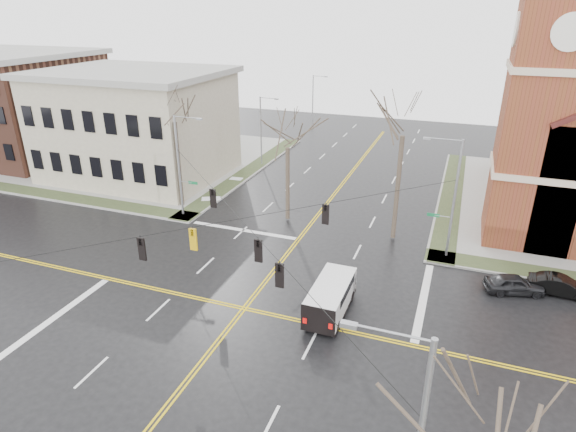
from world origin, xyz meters
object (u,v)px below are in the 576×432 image
(streetlight_north_b, at_px, (314,100))
(tree_ne, at_px, (403,129))
(signal_pole_ne, at_px, (452,196))
(parked_car_a, at_px, (514,284))
(tree_nw_far, at_px, (174,117))
(signal_pole_nw, at_px, (180,164))
(streetlight_north_a, at_px, (262,128))
(cargo_van, at_px, (332,294))
(parked_car_b, at_px, (560,286))
(tree_nw_near, at_px, (288,143))

(streetlight_north_b, height_order, tree_ne, tree_ne)
(signal_pole_ne, distance_m, tree_ne, 6.15)
(streetlight_north_b, relative_size, parked_car_a, 2.10)
(tree_nw_far, bearing_deg, streetlight_north_b, 86.46)
(signal_pole_nw, distance_m, tree_nw_far, 4.35)
(streetlight_north_a, distance_m, tree_nw_far, 15.26)
(signal_pole_nw, relative_size, cargo_van, 1.69)
(parked_car_a, bearing_deg, tree_ne, 43.17)
(streetlight_north_a, distance_m, parked_car_b, 35.42)
(parked_car_b, bearing_deg, signal_pole_ne, 71.81)
(signal_pole_nw, distance_m, parked_car_b, 30.59)
(parked_car_b, height_order, tree_nw_near, tree_nw_near)
(signal_pole_ne, bearing_deg, streetlight_north_a, 143.10)
(signal_pole_nw, height_order, streetlight_north_b, signal_pole_nw)
(cargo_van, height_order, tree_nw_near, tree_nw_near)
(tree_nw_near, bearing_deg, tree_ne, -3.66)
(tree_ne, bearing_deg, parked_car_a, -31.36)
(tree_nw_far, relative_size, tree_nw_near, 1.22)
(tree_ne, bearing_deg, streetlight_north_a, 140.50)
(cargo_van, bearing_deg, parked_car_a, 30.26)
(streetlight_north_b, relative_size, tree_ne, 0.63)
(streetlight_north_b, bearing_deg, streetlight_north_a, -90.00)
(cargo_van, distance_m, tree_nw_far, 22.72)
(streetlight_north_a, xyz_separation_m, tree_nw_far, (-2.13, -14.55, 4.09))
(tree_nw_near, bearing_deg, tree_nw_far, -177.66)
(signal_pole_ne, xyz_separation_m, tree_ne, (-4.12, 1.78, 4.20))
(signal_pole_nw, relative_size, parked_car_a, 2.37)
(signal_pole_nw, height_order, tree_ne, tree_ne)
(streetlight_north_a, bearing_deg, parked_car_b, -33.14)
(tree_nw_far, relative_size, tree_ne, 0.93)
(streetlight_north_b, xyz_separation_m, parked_car_a, (26.66, -40.08, -3.82))
(cargo_van, bearing_deg, parked_car_b, 27.67)
(parked_car_b, xyz_separation_m, tree_ne, (-11.63, 4.53, 8.51))
(signal_pole_nw, xyz_separation_m, tree_nw_far, (-1.47, 1.95, 3.61))
(parked_car_a, distance_m, parked_car_b, 2.95)
(signal_pole_nw, xyz_separation_m, parked_car_a, (27.32, -3.58, -4.30))
(parked_car_a, height_order, tree_ne, tree_ne)
(streetlight_north_b, height_order, parked_car_a, streetlight_north_b)
(cargo_van, bearing_deg, signal_pole_ne, 58.33)
(tree_nw_near, bearing_deg, signal_pole_ne, -9.98)
(signal_pole_ne, relative_size, tree_ne, 0.71)
(signal_pole_ne, distance_m, streetlight_north_b, 42.61)
(signal_pole_nw, distance_m, streetlight_north_b, 36.51)
(signal_pole_ne, relative_size, parked_car_b, 2.30)
(signal_pole_ne, bearing_deg, parked_car_a, -37.44)
(tree_nw_far, xyz_separation_m, tree_ne, (19.99, -0.17, 0.60))
(signal_pole_ne, height_order, parked_car_b, signal_pole_ne)
(tree_nw_near, height_order, tree_ne, tree_ne)
(streetlight_north_a, height_order, parked_car_a, streetlight_north_a)
(streetlight_north_b, distance_m, tree_nw_near, 35.24)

